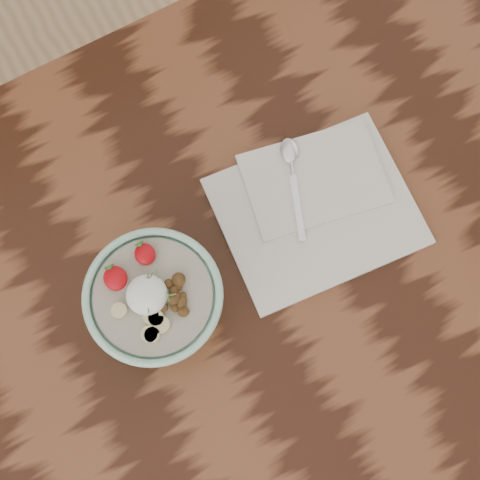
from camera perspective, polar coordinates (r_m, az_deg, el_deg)
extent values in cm
cube|color=black|center=(100.08, -1.33, -3.63)|extent=(160.00, 90.00, 4.00)
cylinder|color=#4C2D19|center=(166.84, 15.53, 16.97)|extent=(7.00, 7.00, 71.00)
cylinder|color=#A0D7BF|center=(97.40, -6.77, -5.77)|extent=(8.16, 8.16, 1.17)
torus|color=#A0D7BF|center=(88.10, -7.48, -4.74)|extent=(18.56, 18.56, 1.07)
cylinder|color=#B2A993|center=(88.67, -7.43, -4.81)|extent=(15.74, 15.74, 0.97)
ellipsoid|color=white|center=(87.25, -7.96, -4.65)|extent=(5.43, 5.43, 2.99)
ellipsoid|color=#AB070F|center=(88.75, -8.11, -1.20)|extent=(2.77, 3.05, 1.52)
cone|color=#286623|center=(88.82, -8.50, -0.47)|extent=(1.40, 1.03, 1.52)
ellipsoid|color=#AB070F|center=(88.53, -10.59, -3.23)|extent=(3.12, 3.43, 1.71)
cone|color=#286623|center=(88.63, -11.01, -2.41)|extent=(1.40, 1.03, 1.52)
cylinder|color=#CABF85|center=(87.23, -7.16, -6.64)|extent=(2.06, 2.06, 0.70)
cylinder|color=#CABF85|center=(86.99, -7.50, -8.04)|extent=(2.05, 2.05, 0.70)
cylinder|color=#CABF85|center=(87.05, -7.73, -7.97)|extent=(2.21, 2.21, 0.70)
cylinder|color=#CABF85|center=(87.34, -7.59, -6.51)|extent=(2.16, 2.16, 0.70)
cylinder|color=#CABF85|center=(87.03, -6.75, -7.21)|extent=(2.31, 2.31, 0.70)
cylinder|color=#CABF85|center=(88.11, -10.27, -5.96)|extent=(2.08, 2.08, 0.70)
ellipsoid|color=brown|center=(87.22, -6.63, -5.68)|extent=(2.04, 2.07, 0.83)
ellipsoid|color=brown|center=(87.10, -5.58, -5.02)|extent=(2.29, 1.97, 1.54)
ellipsoid|color=brown|center=(87.11, -5.04, -5.17)|extent=(1.69, 1.81, 0.87)
ellipsoid|color=brown|center=(87.31, -4.91, -4.78)|extent=(1.57, 1.44, 0.65)
ellipsoid|color=brown|center=(86.86, -4.85, -6.12)|extent=(1.68, 1.51, 0.92)
ellipsoid|color=brown|center=(87.84, -6.11, -3.70)|extent=(1.50, 1.56, 0.69)
ellipsoid|color=brown|center=(87.54, -5.64, -4.29)|extent=(1.82, 1.82, 0.69)
ellipsoid|color=brown|center=(87.61, -5.29, -3.96)|extent=(1.29, 1.46, 0.79)
ellipsoid|color=brown|center=(87.16, -5.59, -5.81)|extent=(1.08, 1.21, 0.69)
ellipsoid|color=brown|center=(87.60, -5.25, -3.38)|extent=(2.35, 2.42, 1.15)
ellipsoid|color=brown|center=(87.11, -4.99, -5.45)|extent=(1.40, 1.12, 1.05)
cylinder|color=#4A7B34|center=(86.43, -9.01, -4.89)|extent=(1.06, 1.35, 0.23)
cylinder|color=#4A7B34|center=(86.66, -7.70, -3.20)|extent=(1.55, 1.01, 0.24)
cylinder|color=#4A7B34|center=(86.34, -8.30, -4.65)|extent=(1.07, 1.48, 0.24)
cylinder|color=#4A7B34|center=(85.89, -5.93, -4.70)|extent=(1.34, 0.52, 0.23)
cylinder|color=#4A7B34|center=(86.64, -7.06, -2.88)|extent=(0.49, 1.13, 0.22)
cylinder|color=#4A7B34|center=(85.99, -7.90, -5.61)|extent=(0.65, 1.73, 0.24)
cylinder|color=#4A7B34|center=(85.89, -6.17, -4.84)|extent=(0.55, 1.40, 0.23)
cylinder|color=#4A7B34|center=(86.68, -7.83, -3.23)|extent=(0.53, 1.17, 0.22)
cylinder|color=#4A7B34|center=(86.55, -7.75, -3.57)|extent=(0.18, 1.51, 0.23)
cylinder|color=#4A7B34|center=(86.20, -7.72, -4.70)|extent=(0.53, 1.13, 0.22)
cylinder|color=#4A7B34|center=(86.53, -8.38, -4.07)|extent=(1.23, 1.11, 0.23)
cube|color=silver|center=(100.86, 6.51, 2.44)|extent=(30.42, 25.55, 1.09)
cube|color=silver|center=(101.60, 6.36, 5.20)|extent=(23.11, 18.05, 0.65)
cube|color=silver|center=(99.33, 4.94, 2.76)|extent=(4.79, 9.94, 0.31)
cylinder|color=silver|center=(101.30, 4.41, 6.26)|extent=(1.59, 2.73, 0.63)
ellipsoid|color=silver|center=(102.14, 4.21, 7.63)|extent=(4.09, 4.85, 0.85)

